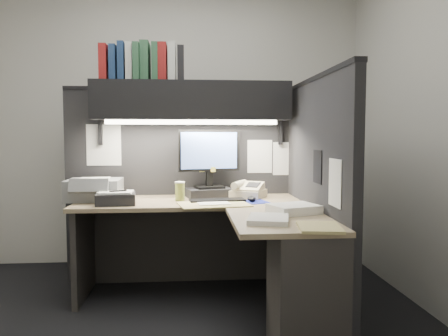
% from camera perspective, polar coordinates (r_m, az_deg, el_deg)
% --- Properties ---
extents(floor, '(3.50, 3.50, 0.00)m').
position_cam_1_polar(floor, '(3.03, -6.46, -19.64)').
color(floor, black).
rests_on(floor, ground).
extents(wall_back, '(3.50, 0.04, 2.70)m').
position_cam_1_polar(wall_back, '(4.27, -5.98, 5.87)').
color(wall_back, beige).
rests_on(wall_back, floor).
extents(wall_front, '(3.50, 0.04, 2.70)m').
position_cam_1_polar(wall_front, '(1.28, -9.08, 9.92)').
color(wall_front, beige).
rests_on(wall_front, floor).
extents(wall_right, '(0.04, 3.00, 2.70)m').
position_cam_1_polar(wall_right, '(3.23, 26.31, 6.03)').
color(wall_right, beige).
rests_on(wall_right, floor).
extents(partition_back, '(1.90, 0.06, 1.60)m').
position_cam_1_polar(partition_back, '(3.72, -5.66, -2.35)').
color(partition_back, black).
rests_on(partition_back, floor).
extents(partition_right, '(0.06, 1.50, 1.60)m').
position_cam_1_polar(partition_right, '(3.11, 11.93, -3.71)').
color(partition_right, black).
rests_on(partition_right, floor).
extents(desk, '(1.70, 1.53, 0.73)m').
position_cam_1_polar(desk, '(2.89, 2.09, -11.43)').
color(desk, '#95815F').
rests_on(desk, floor).
extents(overhead_shelf, '(1.55, 0.34, 0.30)m').
position_cam_1_polar(overhead_shelf, '(3.53, -4.23, 8.68)').
color(overhead_shelf, black).
rests_on(overhead_shelf, partition_back).
extents(task_light_tube, '(1.32, 0.04, 0.04)m').
position_cam_1_polar(task_light_tube, '(3.38, -4.19, 6.00)').
color(task_light_tube, white).
rests_on(task_light_tube, overhead_shelf).
extents(monitor, '(0.50, 0.30, 0.54)m').
position_cam_1_polar(monitor, '(3.52, -1.93, -0.33)').
color(monitor, black).
rests_on(monitor, desk).
extents(keyboard, '(0.43, 0.19, 0.02)m').
position_cam_1_polar(keyboard, '(3.28, -0.90, -4.26)').
color(keyboard, black).
rests_on(keyboard, desk).
extents(mousepad, '(0.27, 0.26, 0.00)m').
position_cam_1_polar(mousepad, '(3.27, 3.69, -4.45)').
color(mousepad, navy).
rests_on(mousepad, desk).
extents(mouse, '(0.07, 0.10, 0.04)m').
position_cam_1_polar(mouse, '(3.28, 3.63, -4.05)').
color(mouse, black).
rests_on(mouse, mousepad).
extents(telephone, '(0.33, 0.34, 0.10)m').
position_cam_1_polar(telephone, '(3.52, 3.20, -3.05)').
color(telephone, beige).
rests_on(telephone, desk).
extents(coffee_cup, '(0.09, 0.09, 0.14)m').
position_cam_1_polar(coffee_cup, '(3.35, -5.78, -3.12)').
color(coffee_cup, '#B8AB49').
rests_on(coffee_cup, desk).
extents(printer, '(0.40, 0.34, 0.16)m').
position_cam_1_polar(printer, '(3.52, -16.56, -2.72)').
color(printer, gray).
rests_on(printer, desk).
extents(notebook_stack, '(0.30, 0.26, 0.08)m').
position_cam_1_polar(notebook_stack, '(3.26, -13.93, -3.90)').
color(notebook_stack, black).
rests_on(notebook_stack, desk).
extents(open_folder, '(0.54, 0.41, 0.01)m').
position_cam_1_polar(open_folder, '(3.13, -1.33, -4.77)').
color(open_folder, tan).
rests_on(open_folder, desk).
extents(paper_stack_a, '(0.35, 0.32, 0.05)m').
position_cam_1_polar(paper_stack_a, '(2.84, 9.09, -5.28)').
color(paper_stack_a, white).
rests_on(paper_stack_a, desk).
extents(paper_stack_b, '(0.29, 0.33, 0.03)m').
position_cam_1_polar(paper_stack_b, '(2.54, 5.83, -6.65)').
color(paper_stack_b, white).
rests_on(paper_stack_b, desk).
extents(manila_stack, '(0.26, 0.31, 0.02)m').
position_cam_1_polar(manila_stack, '(2.39, 12.36, -7.57)').
color(manila_stack, tan).
rests_on(manila_stack, desk).
extents(binder_row, '(0.64, 0.25, 0.31)m').
position_cam_1_polar(binder_row, '(3.58, -10.50, 13.31)').
color(binder_row, maroon).
rests_on(binder_row, overhead_shelf).
extents(pinned_papers, '(1.76, 1.31, 0.51)m').
position_cam_1_polar(pinned_papers, '(3.35, 0.92, 1.31)').
color(pinned_papers, white).
rests_on(pinned_papers, partition_back).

